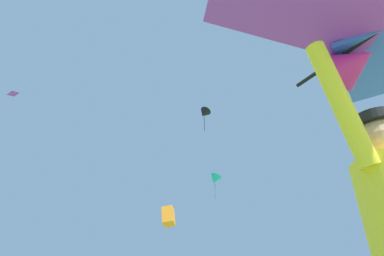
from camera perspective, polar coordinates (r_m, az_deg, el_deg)
name	(u,v)px	position (r m, az deg, el deg)	size (l,w,h in m)	color
held_stunt_kite	(363,32)	(2.20, 26.30, 13.91)	(2.01, 1.29, 0.43)	black
distant_kite_black_overhead_distant	(204,114)	(36.91, 2.01, 2.39)	(1.84, 1.63, 2.89)	black
distant_kite_teal_low_right	(215,179)	(31.65, 3.77, -8.43)	(1.53, 1.48, 2.45)	#19B2AD
distant_kite_orange_mid_left	(168,216)	(25.87, -3.89, -14.26)	(1.12, 1.38, 1.53)	orange
distant_kite_purple_far_center	(13,93)	(27.57, -27.34, 5.08)	(0.62, 0.67, 0.36)	purple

